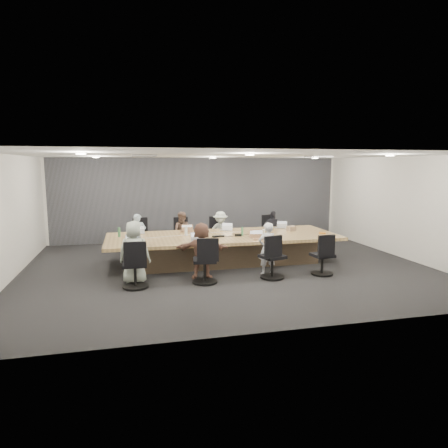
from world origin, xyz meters
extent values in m
cube|color=black|center=(0.00, 0.00, 0.00)|extent=(10.00, 8.00, 0.00)
cube|color=white|center=(0.00, 0.00, 2.80)|extent=(10.00, 8.00, 0.00)
cube|color=silver|center=(0.00, 4.00, 1.40)|extent=(10.00, 0.00, 2.80)
cube|color=silver|center=(0.00, -4.00, 1.40)|extent=(10.00, 0.00, 2.80)
cube|color=silver|center=(-5.00, 0.00, 1.40)|extent=(0.00, 8.00, 2.80)
cube|color=silver|center=(5.00, 0.00, 1.40)|extent=(0.00, 8.00, 2.80)
cube|color=#515259|center=(0.00, 3.92, 1.40)|extent=(9.80, 0.04, 2.80)
cube|color=brown|center=(0.00, 0.50, 0.33)|extent=(4.80, 1.40, 0.66)
cube|color=tan|center=(0.00, 0.50, 0.70)|extent=(6.00, 2.20, 0.08)
imported|color=#A0B6C3|center=(-2.15, 1.85, 0.60)|extent=(0.49, 0.37, 1.20)
cube|color=#B2B2B7|center=(-2.15, 1.30, 0.75)|extent=(0.31, 0.22, 0.02)
imported|color=brown|center=(-0.87, 1.85, 0.61)|extent=(0.70, 0.60, 1.23)
cube|color=#8C6647|center=(-0.87, 1.30, 0.75)|extent=(0.33, 0.24, 0.02)
imported|color=#A4B0A5|center=(0.24, 1.85, 0.60)|extent=(0.79, 0.46, 1.20)
cube|color=#B2B2B7|center=(0.24, 1.30, 0.75)|extent=(0.33, 0.26, 0.02)
imported|color=black|center=(1.88, 1.85, 0.59)|extent=(0.73, 0.42, 1.18)
cube|color=#B2B2B7|center=(1.88, 1.30, 0.75)|extent=(0.33, 0.26, 0.02)
imported|color=#9CA799|center=(-2.30, -0.85, 0.69)|extent=(0.76, 0.58, 1.38)
cube|color=#B2B2B7|center=(-2.30, -0.30, 0.75)|extent=(0.37, 0.27, 0.02)
imported|color=brown|center=(-0.82, -0.85, 0.65)|extent=(1.26, 0.67, 1.30)
cube|color=#B2B2B7|center=(-0.82, -0.30, 0.75)|extent=(0.34, 0.25, 0.02)
imported|color=silver|center=(0.75, -0.85, 0.62)|extent=(0.47, 0.32, 1.24)
cube|color=#8C6647|center=(0.75, -0.30, 0.75)|extent=(0.40, 0.32, 0.02)
cylinder|color=#3E794A|center=(-2.65, 0.88, 0.86)|extent=(0.08, 0.08, 0.25)
cylinder|color=#3E794A|center=(0.47, 0.34, 0.85)|extent=(0.08, 0.08, 0.22)
cylinder|color=silver|center=(-0.95, 0.67, 0.86)|extent=(0.08, 0.08, 0.24)
cylinder|color=white|center=(-0.60, 0.80, 0.79)|extent=(0.08, 0.08, 0.09)
cylinder|color=white|center=(1.14, 0.56, 0.79)|extent=(0.10, 0.10, 0.10)
cylinder|color=brown|center=(-2.41, 0.32, 0.80)|extent=(0.12, 0.12, 0.11)
cube|color=black|center=(-0.24, 0.29, 0.76)|extent=(0.19, 0.16, 0.03)
cube|color=black|center=(-0.08, 0.33, 0.76)|extent=(0.18, 0.15, 0.03)
cube|color=black|center=(0.33, 0.23, 0.77)|extent=(0.18, 0.08, 0.07)
cube|color=#957A5F|center=(2.02, 0.73, 0.81)|extent=(0.29, 0.24, 0.14)
cube|color=#BF701D|center=(2.65, 0.09, 0.76)|extent=(0.21, 0.20, 0.04)
camera|label=1|loc=(-2.39, -9.54, 2.57)|focal=32.00mm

